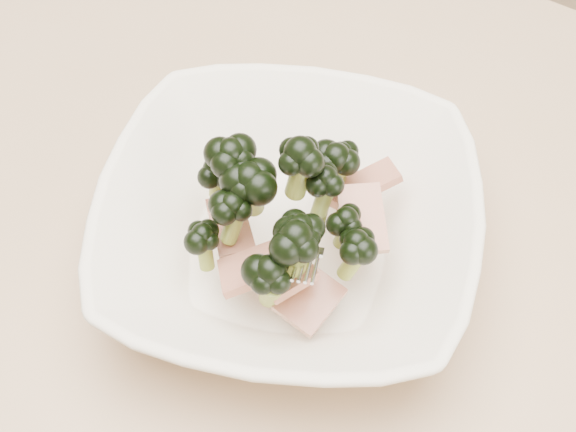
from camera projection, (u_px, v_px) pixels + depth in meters
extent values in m
cube|color=tan|center=(210.00, 202.00, 0.71)|extent=(1.20, 0.80, 0.04)
cylinder|color=tan|center=(89.00, 60.00, 1.36)|extent=(0.06, 0.06, 0.71)
imported|color=#EEE1C9|center=(288.00, 227.00, 0.62)|extent=(0.39, 0.39, 0.07)
cylinder|color=olive|center=(233.00, 179.00, 0.61)|extent=(0.03, 0.02, 0.05)
ellipsoid|color=black|center=(231.00, 152.00, 0.58)|extent=(0.04, 0.04, 0.03)
cylinder|color=olive|center=(271.00, 292.00, 0.57)|extent=(0.03, 0.03, 0.05)
ellipsoid|color=black|center=(270.00, 270.00, 0.55)|extent=(0.04, 0.04, 0.03)
cylinder|color=olive|center=(205.00, 250.00, 0.60)|extent=(0.02, 0.02, 0.04)
ellipsoid|color=black|center=(203.00, 234.00, 0.59)|extent=(0.03, 0.03, 0.02)
cylinder|color=olive|center=(335.00, 175.00, 0.62)|extent=(0.02, 0.02, 0.03)
ellipsoid|color=black|center=(336.00, 157.00, 0.61)|extent=(0.04, 0.04, 0.03)
cylinder|color=olive|center=(324.00, 198.00, 0.60)|extent=(0.02, 0.02, 0.04)
ellipsoid|color=black|center=(325.00, 178.00, 0.58)|extent=(0.03, 0.03, 0.02)
cylinder|color=olive|center=(345.00, 233.00, 0.59)|extent=(0.02, 0.01, 0.03)
ellipsoid|color=black|center=(346.00, 219.00, 0.58)|extent=(0.03, 0.03, 0.02)
cylinder|color=olive|center=(251.00, 198.00, 0.60)|extent=(0.02, 0.03, 0.04)
ellipsoid|color=black|center=(249.00, 178.00, 0.58)|extent=(0.04, 0.04, 0.03)
cylinder|color=olive|center=(300.00, 252.00, 0.57)|extent=(0.02, 0.01, 0.05)
ellipsoid|color=black|center=(300.00, 228.00, 0.55)|extent=(0.03, 0.03, 0.03)
cylinder|color=olive|center=(300.00, 176.00, 0.58)|extent=(0.02, 0.02, 0.04)
ellipsoid|color=black|center=(300.00, 152.00, 0.56)|extent=(0.04, 0.04, 0.03)
cylinder|color=olive|center=(218.00, 184.00, 0.64)|extent=(0.02, 0.02, 0.03)
ellipsoid|color=black|center=(216.00, 168.00, 0.62)|extent=(0.03, 0.03, 0.03)
cylinder|color=olive|center=(354.00, 260.00, 0.58)|extent=(0.02, 0.02, 0.04)
ellipsoid|color=black|center=(357.00, 242.00, 0.57)|extent=(0.03, 0.03, 0.03)
cylinder|color=olive|center=(295.00, 263.00, 0.57)|extent=(0.02, 0.02, 0.06)
ellipsoid|color=black|center=(296.00, 237.00, 0.54)|extent=(0.04, 0.04, 0.03)
cylinder|color=olive|center=(339.00, 173.00, 0.63)|extent=(0.01, 0.01, 0.04)
ellipsoid|color=black|center=(341.00, 153.00, 0.61)|extent=(0.03, 0.03, 0.02)
cylinder|color=olive|center=(234.00, 223.00, 0.59)|extent=(0.02, 0.02, 0.04)
ellipsoid|color=black|center=(232.00, 204.00, 0.57)|extent=(0.03, 0.03, 0.03)
cube|color=maroon|center=(287.00, 267.00, 0.60)|extent=(0.05, 0.05, 0.02)
cube|color=maroon|center=(230.00, 226.00, 0.62)|extent=(0.06, 0.06, 0.01)
cube|color=maroon|center=(288.00, 277.00, 0.58)|extent=(0.04, 0.05, 0.02)
cube|color=maroon|center=(362.00, 219.00, 0.60)|extent=(0.06, 0.06, 0.02)
cube|color=maroon|center=(310.00, 300.00, 0.59)|extent=(0.04, 0.05, 0.02)
cube|color=maroon|center=(249.00, 269.00, 0.59)|extent=(0.05, 0.06, 0.03)
cube|color=maroon|center=(366.00, 183.00, 0.63)|extent=(0.05, 0.06, 0.02)
cube|color=maroon|center=(351.00, 195.00, 0.65)|extent=(0.04, 0.05, 0.02)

